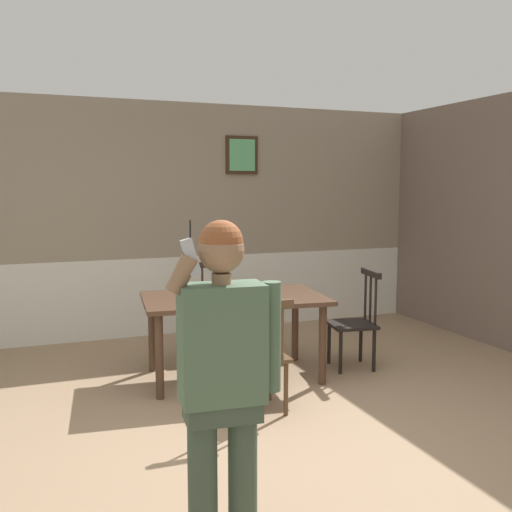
{
  "coord_description": "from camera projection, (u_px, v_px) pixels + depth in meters",
  "views": [
    {
      "loc": [
        -1.53,
        -3.5,
        1.76
      ],
      "look_at": [
        -0.29,
        -0.27,
        1.35
      ],
      "focal_mm": 40.66,
      "sensor_mm": 36.0,
      "label": 1
    }
  ],
  "objects": [
    {
      "name": "ground_plane",
      "position": [
        280.0,
        445.0,
        4.0
      ],
      "size": [
        7.37,
        7.37,
        0.0
      ],
      "primitive_type": "plane",
      "color": "#9E7F60"
    },
    {
      "name": "room_back_partition",
      "position": [
        170.0,
        224.0,
        6.95
      ],
      "size": [
        6.55,
        0.17,
        2.76
      ],
      "color": "gray",
      "rests_on": "ground_plane"
    },
    {
      "name": "dining_table",
      "position": [
        234.0,
        306.0,
        5.34
      ],
      "size": [
        1.75,
        1.15,
        0.77
      ],
      "rotation": [
        0.0,
        0.0,
        -0.11
      ],
      "color": "#4C3323",
      "rests_on": "ground_plane"
    },
    {
      "name": "chair_near_window",
      "position": [
        217.0,
        308.0,
        6.2
      ],
      "size": [
        0.48,
        0.48,
        0.96
      ],
      "rotation": [
        0.0,
        0.0,
        3.0
      ],
      "color": "#2D2319",
      "rests_on": "ground_plane"
    },
    {
      "name": "chair_by_doorway",
      "position": [
        259.0,
        355.0,
        4.53
      ],
      "size": [
        0.45,
        0.45,
        0.92
      ],
      "rotation": [
        0.0,
        0.0,
        -0.03
      ],
      "color": "#513823",
      "rests_on": "ground_plane"
    },
    {
      "name": "chair_at_table_head",
      "position": [
        355.0,
        321.0,
        5.67
      ],
      "size": [
        0.49,
        0.49,
        0.96
      ],
      "rotation": [
        0.0,
        0.0,
        1.4
      ],
      "color": "black",
      "rests_on": "ground_plane"
    },
    {
      "name": "person_figure",
      "position": [
        224.0,
        371.0,
        2.68
      ],
      "size": [
        0.55,
        0.24,
        1.62
      ],
      "rotation": [
        0.0,
        0.0,
        3.06
      ],
      "color": "#3A493A",
      "rests_on": "ground_plane"
    }
  ]
}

